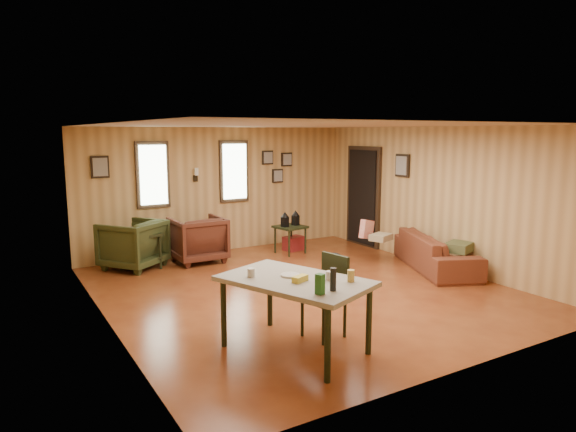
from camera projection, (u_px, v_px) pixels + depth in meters
name	position (u px, v px, depth m)	size (l,w,h in m)	color
room	(302.00, 206.00, 7.72)	(5.54, 6.04, 2.44)	brown
sofa	(436.00, 246.00, 8.68)	(2.05, 0.60, 0.80)	brown
recliner_brown	(198.00, 237.00, 9.18)	(0.87, 0.82, 0.90)	#482115
recliner_green	(133.00, 242.00, 8.73)	(0.89, 0.83, 0.92)	#2E3618
end_table	(140.00, 245.00, 8.65)	(0.72, 0.68, 0.76)	black
side_table	(290.00, 225.00, 9.80)	(0.60, 0.60, 0.82)	black
cooler	(294.00, 243.00, 10.14)	(0.43, 0.34, 0.27)	maroon
backpack	(333.00, 263.00, 8.40)	(0.49, 0.42, 0.36)	black
sofa_pillows	(414.00, 240.00, 8.65)	(1.09, 1.92, 0.40)	#49502C
dining_table	(296.00, 285.00, 5.37)	(1.43, 1.78, 1.01)	gray
dining_chair	(328.00, 291.00, 5.82)	(0.49, 0.49, 0.93)	#2E3618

